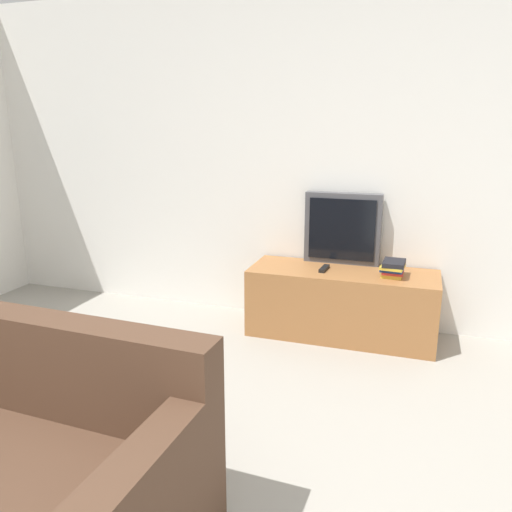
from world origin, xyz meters
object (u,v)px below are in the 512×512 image
Objects in this scene: remote_on_stand at (324,268)px; television at (342,229)px; book_stack at (393,268)px; tv_stand at (342,303)px.

television is at bearing 69.55° from remote_on_stand.
book_stack is (0.41, -0.25, -0.21)m from television.
book_stack is (0.36, -0.04, 0.32)m from tv_stand.
tv_stand is 0.30m from remote_on_stand.
book_stack reaches higher than remote_on_stand.
tv_stand is at bearing 173.56° from book_stack.
television is (-0.05, 0.21, 0.53)m from tv_stand.
book_stack is 0.50m from remote_on_stand.
television is 3.38× the size of remote_on_stand.
tv_stand is at bearing -76.82° from television.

